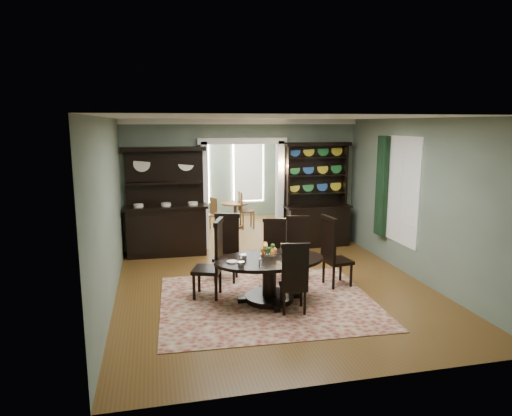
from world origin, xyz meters
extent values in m
cube|color=brown|center=(0.00, 0.00, -0.01)|extent=(5.50, 6.00, 0.01)
cube|color=white|center=(0.00, 0.00, 3.00)|extent=(5.50, 6.00, 0.01)
cube|color=slate|center=(-2.75, 0.00, 1.50)|extent=(0.01, 6.00, 3.00)
cube|color=slate|center=(2.75, 0.00, 1.50)|extent=(0.01, 6.00, 3.00)
cube|color=slate|center=(0.00, -3.00, 1.50)|extent=(5.50, 0.01, 3.00)
cube|color=slate|center=(-1.83, 3.00, 1.50)|extent=(1.85, 0.01, 3.00)
cube|color=slate|center=(1.83, 3.00, 1.50)|extent=(1.85, 0.01, 3.00)
cube|color=slate|center=(0.00, 3.00, 2.75)|extent=(1.80, 0.01, 0.50)
cube|color=white|center=(0.00, 2.95, 2.94)|extent=(5.50, 0.10, 0.12)
cube|color=brown|center=(0.00, 4.75, -0.01)|extent=(3.50, 3.50, 0.01)
cube|color=white|center=(0.00, 4.75, 3.00)|extent=(3.50, 3.50, 0.01)
cube|color=slate|center=(-1.75, 4.75, 1.50)|extent=(0.01, 3.50, 3.00)
cube|color=slate|center=(1.75, 4.75, 1.50)|extent=(0.01, 3.50, 3.00)
cube|color=slate|center=(0.00, 6.50, 1.50)|extent=(3.50, 0.01, 3.00)
cube|color=white|center=(-0.85, 6.45, 1.55)|extent=(1.05, 0.06, 2.20)
cube|color=white|center=(0.85, 6.45, 1.55)|extent=(1.05, 0.06, 2.20)
cube|color=white|center=(-0.90, 3.00, 1.25)|extent=(0.14, 0.25, 2.50)
cube|color=white|center=(0.90, 3.00, 1.25)|extent=(0.14, 0.25, 2.50)
cube|color=white|center=(0.00, 3.00, 2.50)|extent=(2.08, 0.25, 0.14)
cube|color=white|center=(2.74, 0.60, 1.60)|extent=(0.02, 1.10, 2.00)
cube|color=white|center=(2.73, 0.60, 1.60)|extent=(0.01, 1.22, 2.12)
cube|color=#163219|center=(2.65, 1.28, 1.60)|extent=(0.10, 0.35, 2.10)
cube|color=#CB8A36|center=(0.95, 2.92, 1.85)|extent=(0.08, 0.05, 0.18)
sphere|color=#FFD88C|center=(0.85, 2.77, 1.93)|extent=(0.07, 0.07, 0.07)
sphere|color=#FFD88C|center=(1.05, 2.77, 1.93)|extent=(0.07, 0.07, 0.07)
cube|color=maroon|center=(-0.27, -0.50, 0.01)|extent=(3.61, 3.10, 0.01)
ellipsoid|color=black|center=(-0.23, -0.46, 0.70)|extent=(1.90, 1.26, 0.05)
cylinder|color=black|center=(-0.23, -0.46, 0.67)|extent=(1.79, 1.79, 0.03)
cylinder|color=black|center=(-0.23, -0.46, 0.37)|extent=(0.23, 0.23, 0.64)
cylinder|color=black|center=(-0.23, -0.46, 0.05)|extent=(0.81, 0.81, 0.10)
cylinder|color=white|center=(-0.22, -0.37, 0.75)|extent=(0.28, 0.28, 0.05)
cube|color=black|center=(-0.78, 0.67, 0.44)|extent=(0.56, 0.54, 0.06)
cube|color=black|center=(-0.72, 0.85, 0.83)|extent=(0.43, 0.19, 0.75)
cube|color=black|center=(-0.72, 0.85, 1.21)|extent=(0.48, 0.22, 0.08)
cylinder|color=black|center=(-1.00, 0.56, 0.22)|extent=(0.05, 0.05, 0.44)
cylinder|color=black|center=(-0.67, 0.45, 0.22)|extent=(0.05, 0.05, 0.44)
cylinder|color=black|center=(-0.89, 0.89, 0.22)|extent=(0.05, 0.05, 0.44)
cylinder|color=black|center=(-0.56, 0.78, 0.22)|extent=(0.05, 0.05, 0.44)
cube|color=black|center=(0.10, 0.48, 0.41)|extent=(0.49, 0.48, 0.05)
cube|color=black|center=(0.14, 0.65, 0.76)|extent=(0.41, 0.15, 0.69)
cube|color=black|center=(0.14, 0.65, 1.12)|extent=(0.44, 0.17, 0.07)
cylinder|color=black|center=(-0.10, 0.37, 0.20)|extent=(0.04, 0.04, 0.41)
cylinder|color=black|center=(0.21, 0.29, 0.20)|extent=(0.04, 0.04, 0.41)
cylinder|color=black|center=(-0.01, 0.68, 0.20)|extent=(0.04, 0.04, 0.41)
cylinder|color=black|center=(0.29, 0.60, 0.20)|extent=(0.04, 0.04, 0.41)
cube|color=black|center=(0.57, 0.51, 0.42)|extent=(0.50, 0.49, 0.05)
cube|color=black|center=(0.61, 0.69, 0.78)|extent=(0.42, 0.14, 0.71)
cube|color=black|center=(0.61, 0.69, 1.14)|extent=(0.45, 0.17, 0.07)
cylinder|color=black|center=(0.37, 0.39, 0.21)|extent=(0.05, 0.05, 0.42)
cylinder|color=black|center=(0.69, 0.31, 0.21)|extent=(0.05, 0.05, 0.42)
cylinder|color=black|center=(0.45, 0.71, 0.21)|extent=(0.05, 0.05, 0.42)
cylinder|color=black|center=(0.77, 0.63, 0.21)|extent=(0.05, 0.05, 0.42)
cube|color=black|center=(-1.21, -0.06, 0.48)|extent=(0.58, 0.60, 0.06)
cube|color=black|center=(-1.02, -0.12, 0.89)|extent=(0.20, 0.47, 0.81)
cube|color=black|center=(-1.02, -0.12, 1.30)|extent=(0.24, 0.51, 0.08)
cylinder|color=black|center=(-1.33, 0.18, 0.24)|extent=(0.05, 0.05, 0.48)
cylinder|color=black|center=(-1.45, -0.17, 0.24)|extent=(0.05, 0.05, 0.48)
cylinder|color=black|center=(-0.98, 0.06, 0.24)|extent=(0.05, 0.05, 0.48)
cylinder|color=black|center=(-1.10, -0.29, 0.24)|extent=(0.05, 0.05, 0.48)
cube|color=black|center=(1.15, -0.03, 0.46)|extent=(0.50, 0.52, 0.06)
cube|color=black|center=(0.95, -0.05, 0.86)|extent=(0.11, 0.46, 0.78)
cube|color=black|center=(0.95, -0.05, 1.25)|extent=(0.14, 0.50, 0.08)
cylinder|color=black|center=(1.35, -0.18, 0.23)|extent=(0.05, 0.05, 0.46)
cylinder|color=black|center=(1.30, 0.18, 0.23)|extent=(0.05, 0.05, 0.46)
cylinder|color=black|center=(1.00, -0.23, 0.23)|extent=(0.05, 0.05, 0.46)
cylinder|color=black|center=(0.95, 0.13, 0.23)|extent=(0.05, 0.05, 0.46)
cube|color=black|center=(0.02, -0.97, 0.41)|extent=(0.46, 0.45, 0.05)
cube|color=black|center=(-0.01, -1.14, 0.76)|extent=(0.41, 0.11, 0.69)
cube|color=black|center=(-0.01, -1.14, 1.12)|extent=(0.45, 0.13, 0.07)
cylinder|color=black|center=(0.20, -0.83, 0.20)|extent=(0.04, 0.04, 0.41)
cylinder|color=black|center=(-0.11, -0.78, 0.20)|extent=(0.04, 0.04, 0.41)
cylinder|color=black|center=(0.15, -1.15, 0.20)|extent=(0.04, 0.04, 0.41)
cylinder|color=black|center=(-0.16, -1.10, 0.20)|extent=(0.04, 0.04, 0.41)
cube|color=black|center=(-1.79, 2.68, 0.53)|extent=(1.73, 0.63, 1.07)
cube|color=black|center=(-1.79, 2.68, 1.09)|extent=(1.83, 0.69, 0.05)
cube|color=black|center=(-1.79, 2.91, 1.73)|extent=(1.71, 0.13, 1.26)
cube|color=black|center=(-1.79, 2.81, 1.60)|extent=(1.66, 0.34, 0.04)
cube|color=black|center=(-1.79, 2.79, 2.35)|extent=(1.83, 0.42, 0.09)
cube|color=black|center=(1.75, 2.68, 0.47)|extent=(1.48, 0.54, 0.95)
cube|color=black|center=(1.75, 2.68, 0.96)|extent=(1.59, 0.59, 0.04)
cube|color=black|center=(1.75, 2.89, 1.69)|extent=(1.48, 0.08, 1.43)
cube|color=black|center=(1.03, 2.79, 1.69)|extent=(0.06, 0.27, 1.48)
cube|color=black|center=(2.47, 2.79, 1.69)|extent=(0.06, 0.27, 1.48)
cube|color=black|center=(1.75, 2.77, 2.42)|extent=(1.58, 0.35, 0.08)
cube|color=black|center=(1.75, 2.79, 1.26)|extent=(1.48, 0.29, 0.03)
cube|color=black|center=(1.75, 2.79, 1.69)|extent=(1.48, 0.29, 0.03)
cube|color=black|center=(1.75, 2.79, 2.11)|extent=(1.48, 0.29, 0.03)
cylinder|color=#5A3019|center=(0.17, 4.99, 0.69)|extent=(0.77, 0.77, 0.04)
cylinder|color=#5A3019|center=(0.17, 4.99, 0.36)|extent=(0.10, 0.10, 0.67)
cylinder|color=#5A3019|center=(0.17, 4.99, 0.03)|extent=(0.42, 0.42, 0.06)
cylinder|color=#5A3019|center=(-0.61, 4.78, 0.42)|extent=(0.38, 0.38, 0.04)
cube|color=#5A3019|center=(-0.46, 4.85, 0.66)|extent=(0.17, 0.32, 0.47)
cylinder|color=#5A3019|center=(-0.79, 4.84, 0.21)|extent=(0.03, 0.03, 0.42)
cylinder|color=#5A3019|center=(-0.68, 4.60, 0.21)|extent=(0.03, 0.03, 0.42)
cylinder|color=#5A3019|center=(-0.55, 4.95, 0.21)|extent=(0.03, 0.03, 0.42)
cylinder|color=#5A3019|center=(-0.44, 4.71, 0.21)|extent=(0.03, 0.03, 0.42)
cylinder|color=#5A3019|center=(0.48, 4.82, 0.49)|extent=(0.44, 0.44, 0.04)
cube|color=#5A3019|center=(0.28, 4.81, 0.76)|extent=(0.05, 0.39, 0.54)
cylinder|color=#5A3019|center=(0.64, 4.67, 0.25)|extent=(0.04, 0.04, 0.49)
cylinder|color=#5A3019|center=(0.62, 4.98, 0.25)|extent=(0.04, 0.04, 0.49)
cylinder|color=#5A3019|center=(0.34, 4.66, 0.25)|extent=(0.04, 0.04, 0.49)
cylinder|color=#5A3019|center=(0.32, 4.96, 0.25)|extent=(0.04, 0.04, 0.49)
camera|label=1|loc=(-2.03, -7.41, 2.91)|focal=32.00mm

